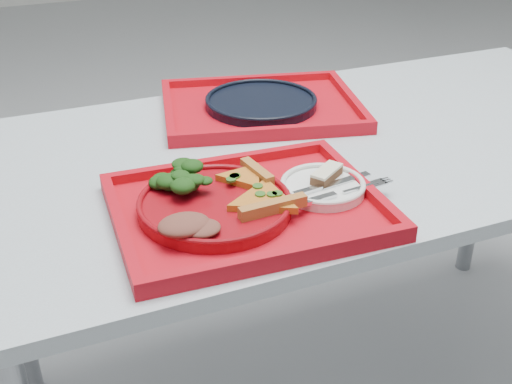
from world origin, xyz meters
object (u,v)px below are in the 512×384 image
tray_far (261,109)px  dessert_bar (327,174)px  tray_main (247,211)px  dinner_plate (215,207)px  navy_plate (261,103)px

tray_far → dessert_bar: dessert_bar is taller
tray_main → dinner_plate: dinner_plate is taller
dinner_plate → tray_main: bearing=-10.3°
tray_main → dessert_bar: 0.16m
navy_plate → dessert_bar: size_ratio=3.42×
dessert_bar → navy_plate: bearing=49.8°
dinner_plate → dessert_bar: size_ratio=3.42×
dinner_plate → navy_plate: dinner_plate is taller
tray_main → navy_plate: (0.20, 0.42, 0.01)m
dessert_bar → tray_main: bearing=151.9°
tray_far → dinner_plate: 0.49m
tray_main → dinner_plate: (-0.05, 0.01, 0.02)m
tray_main → tray_far: (0.20, 0.42, 0.00)m
tray_far → navy_plate: navy_plate is taller
tray_main → navy_plate: size_ratio=1.73×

